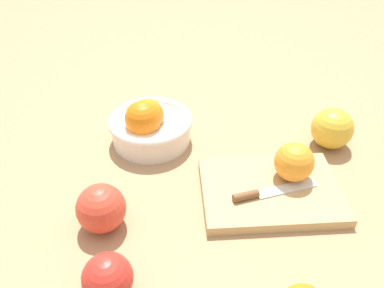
% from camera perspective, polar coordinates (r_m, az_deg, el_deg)
% --- Properties ---
extents(ground_plane, '(2.40, 2.40, 0.00)m').
position_cam_1_polar(ground_plane, '(0.71, 2.00, -7.63)').
color(ground_plane, tan).
extents(bowl, '(0.17, 0.17, 0.10)m').
position_cam_1_polar(bowl, '(0.81, -6.15, 2.76)').
color(bowl, white).
rests_on(bowl, ground_plane).
extents(cutting_board, '(0.27, 0.22, 0.02)m').
position_cam_1_polar(cutting_board, '(0.72, 11.21, -6.62)').
color(cutting_board, tan).
rests_on(cutting_board, ground_plane).
extents(orange_on_board, '(0.07, 0.07, 0.07)m').
position_cam_1_polar(orange_on_board, '(0.72, 14.48, -2.52)').
color(orange_on_board, orange).
rests_on(orange_on_board, cutting_board).
extents(knife, '(0.15, 0.08, 0.01)m').
position_cam_1_polar(knife, '(0.69, 10.26, -6.91)').
color(knife, silver).
rests_on(knife, cutting_board).
extents(apple_back_right, '(0.08, 0.08, 0.08)m').
position_cam_1_polar(apple_back_right, '(0.85, 19.51, 2.13)').
color(apple_back_right, gold).
rests_on(apple_back_right, ground_plane).
extents(apple_front_left, '(0.07, 0.07, 0.07)m').
position_cam_1_polar(apple_front_left, '(0.57, -12.05, -18.35)').
color(apple_front_left, red).
rests_on(apple_front_left, ground_plane).
extents(apple_front_left_2, '(0.08, 0.08, 0.08)m').
position_cam_1_polar(apple_front_left_2, '(0.65, -12.95, -8.99)').
color(apple_front_left_2, '#D6422D').
rests_on(apple_front_left_2, ground_plane).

